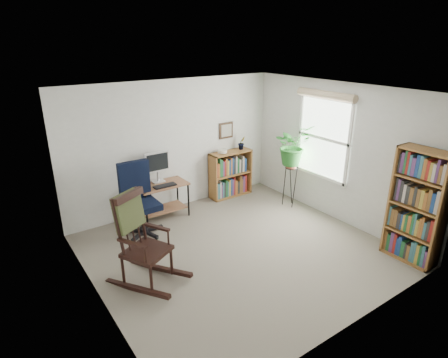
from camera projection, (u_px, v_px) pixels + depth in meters
floor at (239, 250)px, 5.75m from camera, size 4.20×4.00×0.00m
ceiling at (241, 92)px, 4.90m from camera, size 4.20×4.00×0.00m
wall_back at (174, 146)px, 6.86m from camera, size 4.20×0.00×2.40m
wall_front at (359, 234)px, 3.79m from camera, size 4.20×0.00×2.40m
wall_left at (91, 215)px, 4.21m from camera, size 0.00×4.00×2.40m
wall_right at (337, 153)px, 6.45m from camera, size 0.00×4.00×2.40m
window at (323, 138)px, 6.59m from camera, size 0.12×1.20×1.50m
desk at (163, 201)px, 6.71m from camera, size 0.89×0.49×0.64m
monitor at (157, 167)px, 6.61m from camera, size 0.46×0.16×0.56m
keyboard at (165, 186)px, 6.50m from camera, size 0.40×0.15×0.02m
office_chair at (141, 200)px, 6.02m from camera, size 0.68×0.68×1.22m
rocking_chair at (146, 240)px, 4.81m from camera, size 1.09×1.27×1.27m
low_bookshelf at (231, 174)px, 7.60m from camera, size 0.89×0.30×0.94m
tall_bookshelf at (417, 207)px, 5.25m from camera, size 0.31×0.73×1.67m
plant_stand at (290, 183)px, 7.15m from camera, size 0.27×0.27×0.90m
spider_plant at (294, 126)px, 6.75m from camera, size 1.69×1.88×1.46m
potted_plant_small at (242, 147)px, 7.57m from camera, size 0.13×0.24×0.11m
framed_picture at (226, 130)px, 7.40m from camera, size 0.32×0.04×0.32m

